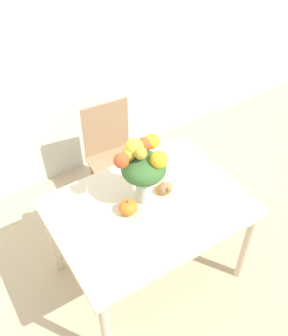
{
  "coord_description": "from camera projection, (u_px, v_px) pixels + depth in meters",
  "views": [
    {
      "loc": [
        -0.93,
        -1.4,
        2.68
      ],
      "look_at": [
        0.0,
        0.07,
        1.04
      ],
      "focal_mm": 42.0,
      "sensor_mm": 36.0,
      "label": 1
    }
  ],
  "objects": [
    {
      "name": "pumpkin",
      "position": [
        128.0,
        207.0,
        2.47
      ],
      "size": [
        0.12,
        0.12,
        0.11
      ],
      "color": "orange",
      "rests_on": "dining_table"
    },
    {
      "name": "flower_vase",
      "position": [
        143.0,
        167.0,
        2.39
      ],
      "size": [
        0.33,
        0.28,
        0.48
      ],
      "color": "#B2CCBC",
      "rests_on": "dining_table"
    },
    {
      "name": "ground_plane",
      "position": [
        148.0,
        270.0,
        3.06
      ],
      "size": [
        12.0,
        12.0,
        0.0
      ],
      "primitive_type": "plane",
      "color": "tan"
    },
    {
      "name": "turkey_figurine",
      "position": [
        164.0,
        187.0,
        2.61
      ],
      "size": [
        0.11,
        0.14,
        0.09
      ],
      "color": "#A87A4C",
      "rests_on": "dining_table"
    },
    {
      "name": "dining_table",
      "position": [
        149.0,
        216.0,
        2.61
      ],
      "size": [
        1.25,
        0.92,
        0.76
      ],
      "color": "beige",
      "rests_on": "ground_plane"
    },
    {
      "name": "dining_chair_near_window",
      "position": [
        113.0,
        156.0,
        3.3
      ],
      "size": [
        0.46,
        0.46,
        0.94
      ],
      "rotation": [
        0.0,
        0.0,
        -0.1
      ],
      "color": "#9E7A56",
      "rests_on": "ground_plane"
    },
    {
      "name": "wall_back",
      "position": [
        50.0,
        38.0,
        3.0
      ],
      "size": [
        8.0,
        0.06,
        2.7
      ],
      "color": "silver",
      "rests_on": "ground_plane"
    }
  ]
}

